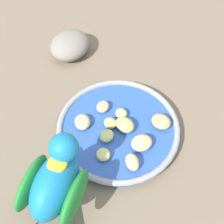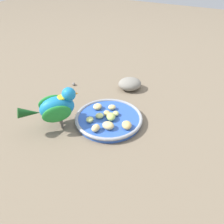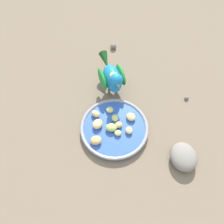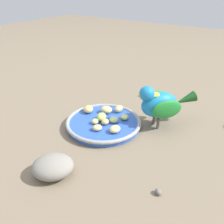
{
  "view_description": "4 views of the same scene",
  "coord_description": "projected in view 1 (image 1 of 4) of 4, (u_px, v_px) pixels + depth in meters",
  "views": [
    {
      "loc": [
        0.33,
        -0.09,
        0.53
      ],
      "look_at": [
        0.01,
        0.02,
        0.05
      ],
      "focal_mm": 50.48,
      "sensor_mm": 36.0,
      "label": 1
    },
    {
      "loc": [
        0.62,
        0.35,
        0.53
      ],
      "look_at": [
        0.02,
        0.04,
        0.04
      ],
      "focal_mm": 38.13,
      "sensor_mm": 36.0,
      "label": 2
    },
    {
      "loc": [
        -0.17,
        0.34,
        0.73
      ],
      "look_at": [
        0.05,
        0.0,
        0.06
      ],
      "focal_mm": 36.49,
      "sensor_mm": 36.0,
      "label": 3
    },
    {
      "loc": [
        -0.52,
        -0.37,
        0.42
      ],
      "look_at": [
        0.04,
        0.0,
        0.05
      ],
      "focal_mm": 39.63,
      "sensor_mm": 36.0,
      "label": 4
    }
  ],
  "objects": [
    {
      "name": "apple_piece_3",
      "position": [
        132.0,
        162.0,
        0.55
      ],
      "size": [
        0.03,
        0.02,
        0.02
      ],
      "primitive_type": "ellipsoid",
      "rotation": [
        0.0,
        0.0,
        6.25
      ],
      "color": "#E5C67F",
      "rests_on": "feeding_bowl"
    },
    {
      "name": "rock_large",
      "position": [
        72.0,
        45.0,
        0.73
      ],
      "size": [
        0.13,
        0.13,
        0.05
      ],
      "primitive_type": "ellipsoid",
      "rotation": [
        0.0,
        0.0,
        5.4
      ],
      "color": "gray",
      "rests_on": "ground_plane"
    },
    {
      "name": "ground_plane",
      "position": [
        100.0,
        127.0,
        0.63
      ],
      "size": [
        4.0,
        4.0,
        0.0
      ],
      "primitive_type": "plane",
      "color": "#756651"
    },
    {
      "name": "apple_piece_7",
      "position": [
        82.0,
        122.0,
        0.61
      ],
      "size": [
        0.04,
        0.04,
        0.02
      ],
      "primitive_type": "ellipsoid",
      "rotation": [
        0.0,
        0.0,
        2.95
      ],
      "color": "#E5C67F",
      "rests_on": "feeding_bowl"
    },
    {
      "name": "apple_piece_0",
      "position": [
        125.0,
        125.0,
        0.6
      ],
      "size": [
        0.05,
        0.05,
        0.02
      ],
      "primitive_type": "ellipsoid",
      "rotation": [
        0.0,
        0.0,
        0.54
      ],
      "color": "#B2CC66",
      "rests_on": "feeding_bowl"
    },
    {
      "name": "apple_piece_2",
      "position": [
        161.0,
        122.0,
        0.6
      ],
      "size": [
        0.05,
        0.05,
        0.02
      ],
      "primitive_type": "ellipsoid",
      "rotation": [
        0.0,
        0.0,
        3.81
      ],
      "color": "tan",
      "rests_on": "feeding_bowl"
    },
    {
      "name": "parrot",
      "position": [
        54.0,
        186.0,
        0.47
      ],
      "size": [
        0.18,
        0.16,
        0.14
      ],
      "rotation": [
        0.0,
        0.0,
        2.45
      ],
      "color": "#59544C",
      "rests_on": "ground_plane"
    },
    {
      "name": "apple_piece_9",
      "position": [
        121.0,
        113.0,
        0.62
      ],
      "size": [
        0.03,
        0.03,
        0.02
      ],
      "primitive_type": "ellipsoid",
      "rotation": [
        0.0,
        0.0,
        0.6
      ],
      "color": "#C6D17A",
      "rests_on": "feeding_bowl"
    },
    {
      "name": "apple_piece_1",
      "position": [
        142.0,
        143.0,
        0.58
      ],
      "size": [
        0.04,
        0.04,
        0.02
      ],
      "primitive_type": "ellipsoid",
      "rotation": [
        0.0,
        0.0,
        1.64
      ],
      "color": "#E5C67F",
      "rests_on": "feeding_bowl"
    },
    {
      "name": "apple_piece_8",
      "position": [
        110.0,
        123.0,
        0.61
      ],
      "size": [
        0.03,
        0.03,
        0.02
      ],
      "primitive_type": "ellipsoid",
      "rotation": [
        0.0,
        0.0,
        3.85
      ],
      "color": "tan",
      "rests_on": "feeding_bowl"
    },
    {
      "name": "apple_piece_5",
      "position": [
        103.0,
        155.0,
        0.57
      ],
      "size": [
        0.03,
        0.03,
        0.02
      ],
      "primitive_type": "ellipsoid",
      "rotation": [
        0.0,
        0.0,
        3.36
      ],
      "color": "#C6D17A",
      "rests_on": "feeding_bowl"
    },
    {
      "name": "apple_piece_4",
      "position": [
        108.0,
        135.0,
        0.59
      ],
      "size": [
        0.04,
        0.04,
        0.02
      ],
      "primitive_type": "ellipsoid",
      "rotation": [
        0.0,
        0.0,
        5.24
      ],
      "color": "#C6D17A",
      "rests_on": "feeding_bowl"
    },
    {
      "name": "feeding_bowl",
      "position": [
        118.0,
        129.0,
        0.61
      ],
      "size": [
        0.24,
        0.24,
        0.02
      ],
      "color": "#2D56B7",
      "rests_on": "ground_plane"
    },
    {
      "name": "apple_piece_6",
      "position": [
        103.0,
        107.0,
        0.63
      ],
      "size": [
        0.04,
        0.04,
        0.02
      ],
      "primitive_type": "ellipsoid",
      "rotation": [
        0.0,
        0.0,
        5.42
      ],
      "color": "#E5C67F",
      "rests_on": "feeding_bowl"
    }
  ]
}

